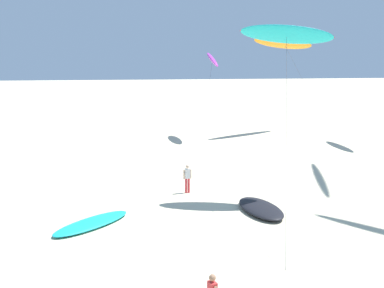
{
  "coord_description": "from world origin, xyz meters",
  "views": [
    {
      "loc": [
        -1.11,
        -1.67,
        8.11
      ],
      "look_at": [
        1.41,
        17.25,
        4.5
      ],
      "focal_mm": 44.91,
      "sensor_mm": 36.0,
      "label": 1
    }
  ],
  "objects_px": {
    "grounded_kite_1": "(261,208)",
    "grounded_kite_3": "(92,223)",
    "flying_kite_2": "(284,43)",
    "flying_kite_4": "(287,34)",
    "flying_kite_3": "(212,59)",
    "person_foreground_walker": "(187,177)"
  },
  "relations": [
    {
      "from": "flying_kite_3",
      "to": "grounded_kite_3",
      "type": "height_order",
      "value": "flying_kite_3"
    },
    {
      "from": "flying_kite_4",
      "to": "grounded_kite_3",
      "type": "distance_m",
      "value": 14.07
    },
    {
      "from": "flying_kite_3",
      "to": "grounded_kite_1",
      "type": "bearing_deg",
      "value": -93.43
    },
    {
      "from": "grounded_kite_1",
      "to": "person_foreground_walker",
      "type": "bearing_deg",
      "value": 130.37
    },
    {
      "from": "flying_kite_2",
      "to": "person_foreground_walker",
      "type": "distance_m",
      "value": 25.21
    },
    {
      "from": "flying_kite_2",
      "to": "grounded_kite_3",
      "type": "bearing_deg",
      "value": -124.87
    },
    {
      "from": "flying_kite_3",
      "to": "grounded_kite_1",
      "type": "height_order",
      "value": "flying_kite_3"
    },
    {
      "from": "flying_kite_4",
      "to": "grounded_kite_1",
      "type": "height_order",
      "value": "flying_kite_4"
    },
    {
      "from": "person_foreground_walker",
      "to": "grounded_kite_1",
      "type": "bearing_deg",
      "value": -49.63
    },
    {
      "from": "flying_kite_2",
      "to": "flying_kite_4",
      "type": "xyz_separation_m",
      "value": [
        -7.19,
        -22.12,
        -0.04
      ]
    },
    {
      "from": "flying_kite_2",
      "to": "flying_kite_3",
      "type": "relative_size",
      "value": 0.99
    },
    {
      "from": "grounded_kite_1",
      "to": "grounded_kite_3",
      "type": "bearing_deg",
      "value": -174.02
    },
    {
      "from": "flying_kite_4",
      "to": "grounded_kite_3",
      "type": "xyz_separation_m",
      "value": [
        -10.38,
        -3.1,
        -8.98
      ]
    },
    {
      "from": "flying_kite_2",
      "to": "grounded_kite_1",
      "type": "height_order",
      "value": "flying_kite_2"
    },
    {
      "from": "flying_kite_2",
      "to": "flying_kite_3",
      "type": "bearing_deg",
      "value": -166.06
    },
    {
      "from": "flying_kite_2",
      "to": "person_foreground_walker",
      "type": "bearing_deg",
      "value": -121.23
    },
    {
      "from": "grounded_kite_3",
      "to": "person_foreground_walker",
      "type": "bearing_deg",
      "value": 42.84
    },
    {
      "from": "flying_kite_4",
      "to": "flying_kite_3",
      "type": "bearing_deg",
      "value": 91.32
    },
    {
      "from": "person_foreground_walker",
      "to": "grounded_kite_3",
      "type": "bearing_deg",
      "value": -137.16
    },
    {
      "from": "flying_kite_3",
      "to": "grounded_kite_1",
      "type": "relative_size",
      "value": 2.47
    },
    {
      "from": "flying_kite_3",
      "to": "flying_kite_4",
      "type": "relative_size",
      "value": 0.98
    },
    {
      "from": "flying_kite_2",
      "to": "grounded_kite_1",
      "type": "xyz_separation_m",
      "value": [
        -9.0,
        -24.32,
        -8.95
      ]
    }
  ]
}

